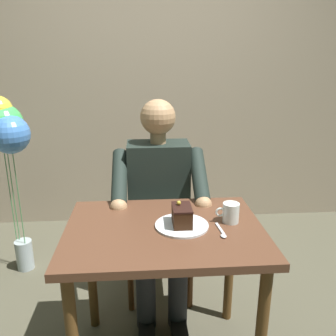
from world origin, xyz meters
TOP-DOWN VIEW (x-y plane):
  - cafe_rear_panel at (0.00, -1.72)m, footprint 6.40×0.12m
  - dining_table at (0.00, 0.00)m, footprint 0.89×0.66m
  - chair at (0.00, -0.64)m, footprint 0.42×0.42m
  - seated_person at (0.00, -0.47)m, footprint 0.53×0.58m
  - dessert_plate at (-0.08, -0.01)m, footprint 0.24×0.24m
  - cake_slice at (-0.08, -0.01)m, footprint 0.09×0.13m
  - coffee_cup at (-0.31, -0.03)m, footprint 0.11×0.08m
  - dessert_spoon at (-0.25, 0.07)m, footprint 0.03×0.14m
  - balloon_display at (0.97, -0.89)m, footprint 0.31×0.31m

SIDE VIEW (x-z plane):
  - chair at x=0.00m, z-range 0.05..0.96m
  - dining_table at x=0.00m, z-range 0.26..1.01m
  - seated_person at x=0.00m, z-range 0.03..1.29m
  - dessert_spoon at x=-0.25m, z-range 0.74..0.75m
  - dessert_plate at x=-0.08m, z-range 0.74..0.75m
  - coffee_cup at x=-0.31m, z-range 0.75..0.84m
  - cake_slice at x=-0.08m, z-range 0.75..0.85m
  - balloon_display at x=0.97m, z-range 0.36..1.61m
  - cafe_rear_panel at x=0.00m, z-range 0.00..3.00m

